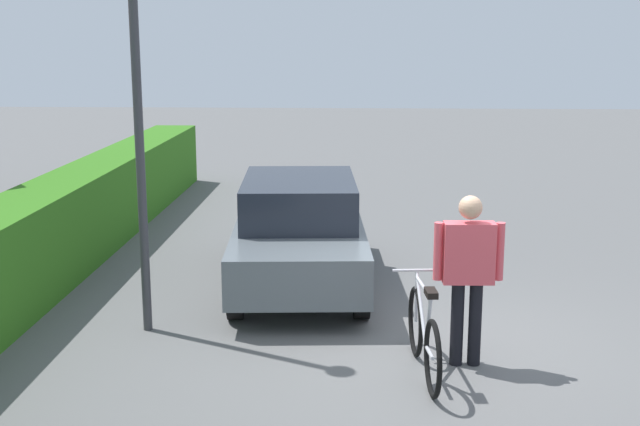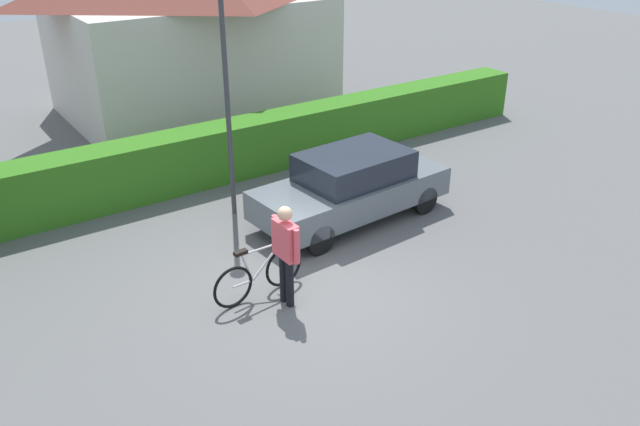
{
  "view_description": "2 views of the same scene",
  "coord_description": "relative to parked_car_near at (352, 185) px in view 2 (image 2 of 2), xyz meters",
  "views": [
    {
      "loc": [
        -8.27,
        0.92,
        3.23
      ],
      "look_at": [
        1.85,
        1.39,
        1.05
      ],
      "focal_mm": 45.88,
      "sensor_mm": 36.0,
      "label": 1
    },
    {
      "loc": [
        -4.99,
        -7.72,
        5.98
      ],
      "look_at": [
        0.68,
        0.54,
        1.02
      ],
      "focal_mm": 36.29,
      "sensor_mm": 36.0,
      "label": 2
    }
  ],
  "objects": [
    {
      "name": "ground_plane",
      "position": [
        -2.24,
        -1.68,
        -0.73
      ],
      "size": [
        60.0,
        60.0,
        0.0
      ],
      "primitive_type": "plane",
      "color": "#5B5B5B"
    },
    {
      "name": "parked_car_near",
      "position": [
        0.0,
        0.0,
        0.0
      ],
      "size": [
        4.16,
        1.91,
        1.42
      ],
      "color": "slate",
      "rests_on": "ground"
    },
    {
      "name": "house_distant",
      "position": [
        0.53,
        8.62,
        1.93
      ],
      "size": [
        7.57,
        5.64,
        5.21
      ],
      "color": "beige",
      "rests_on": "ground"
    },
    {
      "name": "person_rider",
      "position": [
        -2.7,
        -1.86,
        0.29
      ],
      "size": [
        0.23,
        0.69,
        1.74
      ],
      "color": "black",
      "rests_on": "ground"
    },
    {
      "name": "hedge_row",
      "position": [
        -2.24,
        3.39,
        -0.1
      ],
      "size": [
        20.34,
        0.9,
        1.27
      ],
      "primitive_type": "cube",
      "color": "#316F1A",
      "rests_on": "ground"
    },
    {
      "name": "street_lamp",
      "position": [
        -1.86,
        1.59,
        2.29
      ],
      "size": [
        0.28,
        0.28,
        4.76
      ],
      "color": "#38383D",
      "rests_on": "ground"
    },
    {
      "name": "bicycle",
      "position": [
        -2.96,
        -1.42,
        -0.33
      ],
      "size": [
        1.72,
        0.5,
        0.96
      ],
      "color": "black",
      "rests_on": "ground"
    }
  ]
}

